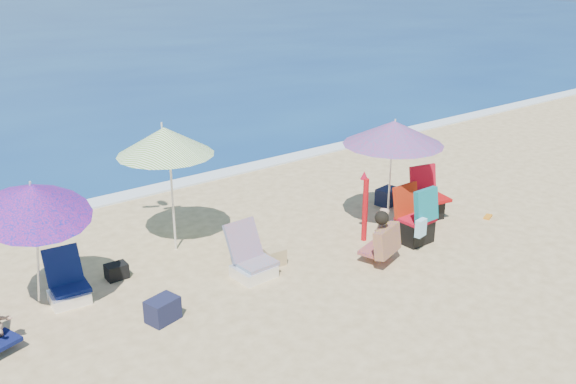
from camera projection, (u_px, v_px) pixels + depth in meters
ground at (343, 273)px, 9.66m from camera, size 120.00×120.00×0.00m
foam at (182, 183)px, 13.44m from camera, size 120.00×0.50×0.04m
umbrella_turquoise at (394, 133)px, 10.71m from camera, size 1.73×1.73×1.98m
umbrella_striped at (165, 141)px, 9.98m from camera, size 2.03×2.03×2.07m
umbrella_blue at (34, 200)px, 8.04m from camera, size 1.65×1.70×2.01m
furled_umbrella at (365, 203)px, 10.57m from camera, size 0.17×0.21×1.22m
chair_navy at (68, 287)px, 8.87m from camera, size 0.59×0.70×0.71m
chair_rainbow at (252, 262)px, 9.56m from camera, size 0.64×0.73×0.78m
camp_chair_left at (426, 203)px, 11.65m from camera, size 0.65×0.72×0.95m
camp_chair_right at (415, 222)px, 10.60m from camera, size 0.65×0.72×1.00m
person_center at (383, 237)px, 9.86m from camera, size 0.66×0.68×0.91m
bag_navy_a at (163, 310)px, 8.37m from camera, size 0.47×0.39×0.32m
bag_black_a at (117, 271)px, 9.48m from camera, size 0.32×0.24×0.23m
bag_tan at (275, 257)px, 9.89m from camera, size 0.33×0.25×0.27m
bag_navy_b at (388, 196)px, 12.30m from camera, size 0.47×0.39×0.32m
bag_black_b at (421, 236)px, 10.66m from camera, size 0.30×0.21×0.23m
orange_item at (488, 217)px, 11.71m from camera, size 0.26×0.19×0.03m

